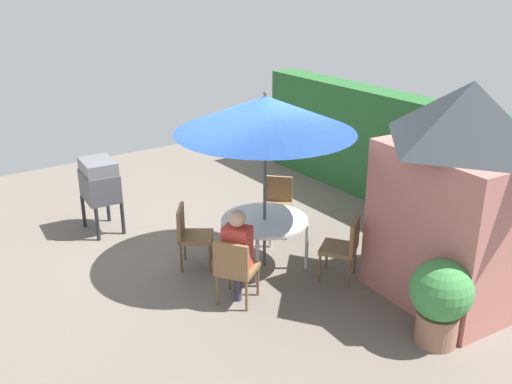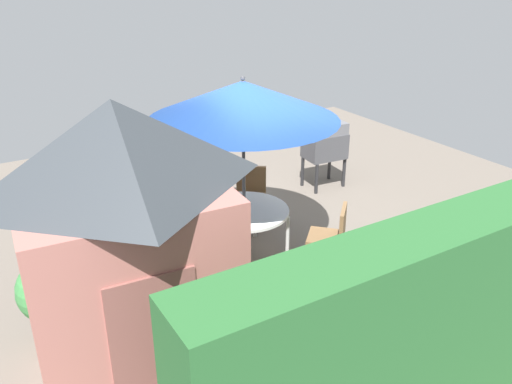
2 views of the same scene
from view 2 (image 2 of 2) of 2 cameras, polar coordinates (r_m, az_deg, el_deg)
The scene contains 12 objects.
ground_plane at distance 7.98m, azimuth 2.43°, elevation -4.80°, with size 11.00×11.00×0.00m, color #6B6056.
hedge_backdrop at distance 5.36m, azimuth 24.15°, elevation -10.42°, with size 6.20×0.57×1.99m.
garden_shed at distance 4.89m, azimuth -13.68°, elevation -6.15°, with size 1.97×1.66×2.81m.
patio_table at distance 7.15m, azimuth -1.28°, elevation -2.32°, with size 1.22×1.22×0.73m.
patio_umbrella at distance 6.61m, azimuth -1.41°, elevation 9.82°, with size 2.43×2.43×2.53m.
bbq_grill at distance 9.49m, azimuth 7.41°, elevation 5.38°, with size 0.74×0.56×1.20m.
chair_near_shed at distance 7.71m, azimuth -8.54°, elevation -1.81°, with size 0.64×0.64×0.90m.
chair_far_side at distance 6.33m, azimuth -5.73°, elevation -7.73°, with size 0.64×0.64×0.90m.
chair_toward_hedge at distance 7.03m, azimuth 8.21°, elevation -4.45°, with size 0.65×0.65×0.90m.
chair_toward_house at distance 8.16m, azimuth -0.59°, elevation -0.01°, with size 0.64×0.65×0.90m.
potted_plant_by_shed at distance 6.03m, azimuth -21.02°, elevation -10.49°, with size 0.70×0.70×1.03m.
person_in_red at distance 7.55m, azimuth -8.11°, elevation -0.14°, with size 0.42×0.39×1.26m.
Camera 2 is at (3.92, 5.80, 3.83)m, focal length 37.22 mm.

